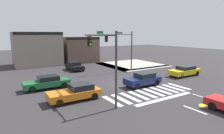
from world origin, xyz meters
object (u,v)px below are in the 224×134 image
object	(u,v)px
car_black	(75,66)
car_yellow	(185,71)
car_green	(47,82)
traffic_signal_southwest	(103,53)
car_navy	(143,79)
traffic_signal_northeast	(121,44)
car_orange	(76,92)

from	to	relation	value
car_black	car_yellow	world-z (taller)	car_yellow
car_green	car_yellow	bearing A→B (deg)	-11.82
traffic_signal_southwest	car_green	size ratio (longest dim) A/B	1.28
car_navy	traffic_signal_northeast	bearing A→B (deg)	-107.70
car_green	car_yellow	xyz separation A→B (m)	(17.68, -3.70, 0.01)
traffic_signal_southwest	car_yellow	world-z (taller)	traffic_signal_southwest
car_green	traffic_signal_southwest	bearing A→B (deg)	-62.84
traffic_signal_northeast	car_green	xyz separation A→B (m)	(-11.90, -3.40, -3.53)
traffic_signal_southwest	traffic_signal_northeast	world-z (taller)	traffic_signal_northeast
traffic_signal_northeast	car_green	world-z (taller)	traffic_signal_northeast
traffic_signal_northeast	car_black	size ratio (longest dim) A/B	1.47
car_yellow	car_navy	bearing A→B (deg)	5.53
traffic_signal_southwest	car_navy	bearing A→B (deg)	-73.25
car_black	car_orange	distance (m)	14.16
traffic_signal_northeast	car_navy	size ratio (longest dim) A/B	1.47
traffic_signal_southwest	car_yellow	bearing A→B (deg)	-79.61
traffic_signal_northeast	car_orange	bearing A→B (deg)	38.01
car_yellow	traffic_signal_northeast	bearing A→B (deg)	-50.85
car_black	car_green	world-z (taller)	car_green
car_navy	traffic_signal_southwest	bearing A→B (deg)	16.75
traffic_signal_northeast	car_green	distance (m)	12.87
car_orange	car_black	bearing A→B (deg)	-110.41
car_yellow	car_orange	xyz separation A→B (m)	(-16.38, -1.18, -0.01)
traffic_signal_southwest	car_navy	world-z (taller)	traffic_signal_southwest
car_navy	car_orange	bearing A→B (deg)	2.69
car_navy	car_yellow	size ratio (longest dim) A/B	0.87
car_green	car_orange	distance (m)	5.05
traffic_signal_northeast	car_yellow	world-z (taller)	traffic_signal_northeast
traffic_signal_northeast	traffic_signal_southwest	bearing A→B (deg)	48.42
traffic_signal_southwest	car_yellow	xyz separation A→B (m)	(14.42, 2.65, -3.50)
traffic_signal_southwest	car_green	bearing A→B (deg)	27.16
car_black	car_navy	world-z (taller)	car_navy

